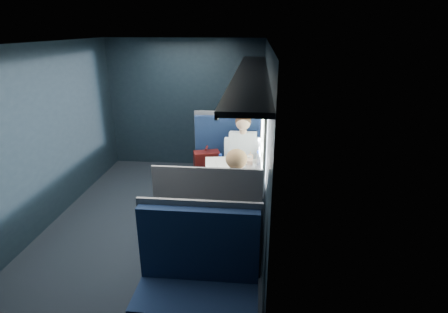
# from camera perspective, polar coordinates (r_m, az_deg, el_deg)

# --- Properties ---
(ground) EXTENTS (2.80, 4.20, 0.01)m
(ground) POSITION_cam_1_polar(r_m,az_deg,el_deg) (4.93, -10.63, -10.10)
(ground) COLOR black
(room_shell) EXTENTS (3.00, 4.40, 2.40)m
(room_shell) POSITION_cam_1_polar(r_m,az_deg,el_deg) (4.37, -11.60, 6.88)
(room_shell) COLOR black
(room_shell) RESTS_ON ground
(table) EXTENTS (0.62, 1.00, 0.74)m
(table) POSITION_cam_1_polar(r_m,az_deg,el_deg) (4.46, 1.70, -3.51)
(table) COLOR #54565E
(table) RESTS_ON ground
(seat_bay_near) EXTENTS (1.04, 0.62, 1.26)m
(seat_bay_near) POSITION_cam_1_polar(r_m,az_deg,el_deg) (5.36, 0.18, -2.00)
(seat_bay_near) COLOR #0D1A3B
(seat_bay_near) RESTS_ON ground
(seat_bay_far) EXTENTS (1.04, 0.62, 1.26)m
(seat_bay_far) POSITION_cam_1_polar(r_m,az_deg,el_deg) (3.82, -2.05, -12.15)
(seat_bay_far) COLOR #0D1A3B
(seat_bay_far) RESTS_ON ground
(seat_row_front) EXTENTS (1.04, 0.51, 1.16)m
(seat_row_front) POSITION_cam_1_polar(r_m,az_deg,el_deg) (6.23, 1.13, 1.10)
(seat_row_front) COLOR #0D1A3B
(seat_row_front) RESTS_ON ground
(seat_row_back) EXTENTS (1.04, 0.51, 1.16)m
(seat_row_back) POSITION_cam_1_polar(r_m,az_deg,el_deg) (3.10, -4.42, -21.38)
(seat_row_back) COLOR #0D1A3B
(seat_row_back) RESTS_ON ground
(man) EXTENTS (0.53, 0.56, 1.32)m
(man) POSITION_cam_1_polar(r_m,az_deg,el_deg) (5.08, 3.00, 0.22)
(man) COLOR black
(man) RESTS_ON ground
(woman) EXTENTS (0.53, 0.56, 1.32)m
(woman) POSITION_cam_1_polar(r_m,az_deg,el_deg) (3.79, 2.00, -6.98)
(woman) COLOR black
(woman) RESTS_ON ground
(papers) EXTENTS (0.71, 0.93, 0.01)m
(papers) POSITION_cam_1_polar(r_m,az_deg,el_deg) (4.54, 0.71, -1.95)
(papers) COLOR white
(papers) RESTS_ON table
(laptop) EXTENTS (0.28, 0.36, 0.27)m
(laptop) POSITION_cam_1_polar(r_m,az_deg,el_deg) (4.46, 5.23, -1.46)
(laptop) COLOR silver
(laptop) RESTS_ON table
(bottle_small) EXTENTS (0.06, 0.06, 0.20)m
(bottle_small) POSITION_cam_1_polar(r_m,az_deg,el_deg) (4.65, 5.62, -0.36)
(bottle_small) COLOR silver
(bottle_small) RESTS_ON table
(cup) EXTENTS (0.07, 0.07, 0.09)m
(cup) POSITION_cam_1_polar(r_m,az_deg,el_deg) (4.75, 4.15, -0.43)
(cup) COLOR white
(cup) RESTS_ON table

